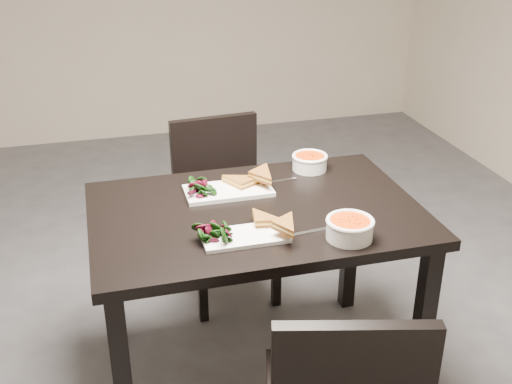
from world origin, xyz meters
TOP-DOWN VIEW (x-y plane):
  - ground at (0.00, 0.00)m, footprint 5.00×5.00m
  - table at (0.32, -0.47)m, footprint 1.20×0.80m
  - chair_far at (0.34, 0.20)m, footprint 0.45×0.45m
  - plate_near at (0.23, -0.66)m, footprint 0.29×0.14m
  - sandwich_near at (0.30, -0.65)m, footprint 0.16×0.13m
  - salad_near at (0.13, -0.66)m, footprint 0.09×0.08m
  - soup_bowl_near at (0.57, -0.75)m, footprint 0.16×0.16m
  - cutlery_near at (0.48, -0.68)m, footprint 0.18×0.04m
  - plate_far at (0.26, -0.30)m, footprint 0.33×0.17m
  - sandwich_far at (0.32, -0.32)m, footprint 0.21×0.19m
  - salad_far at (0.16, -0.30)m, footprint 0.10×0.09m
  - soup_bowl_far at (0.64, -0.17)m, footprint 0.15×0.15m
  - cutlery_far at (0.46, -0.25)m, footprint 0.18×0.03m

SIDE VIEW (x-z plane):
  - ground at x=0.00m, z-range 0.00..0.00m
  - chair_far at x=0.34m, z-range 0.06..0.91m
  - table at x=0.32m, z-range 0.28..1.03m
  - cutlery_near at x=0.48m, z-range 0.75..0.75m
  - cutlery_far at x=0.46m, z-range 0.75..0.75m
  - plate_near at x=0.23m, z-range 0.75..0.76m
  - plate_far at x=0.26m, z-range 0.75..0.77m
  - salad_near at x=0.13m, z-range 0.76..0.80m
  - soup_bowl_far at x=0.64m, z-range 0.75..0.82m
  - sandwich_near at x=0.30m, z-range 0.76..0.81m
  - salad_far at x=0.16m, z-range 0.77..0.81m
  - soup_bowl_near at x=0.57m, z-range 0.75..0.83m
  - sandwich_far at x=0.32m, z-range 0.77..0.82m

